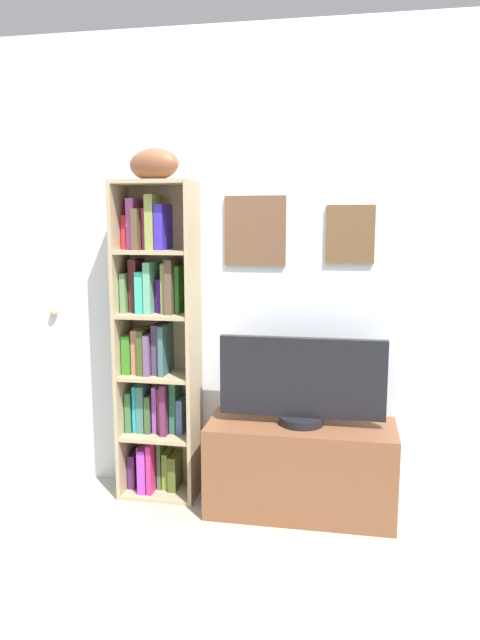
{
  "coord_description": "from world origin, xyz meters",
  "views": [
    {
      "loc": [
        0.34,
        -1.91,
        1.44
      ],
      "look_at": [
        -0.17,
        0.85,
        0.99
      ],
      "focal_mm": 32.98,
      "sensor_mm": 36.0,
      "label": 1
    }
  ],
  "objects_px": {
    "football": "(154,164)",
    "door": "(1,302)",
    "tv_stand": "(300,468)",
    "television": "(302,382)",
    "bookshelf": "(156,347)"
  },
  "relations": [
    {
      "from": "tv_stand",
      "to": "television",
      "type": "distance_m",
      "value": 0.45
    },
    {
      "from": "television",
      "to": "football",
      "type": "bearing_deg",
      "value": 175.02
    },
    {
      "from": "bookshelf",
      "to": "football",
      "type": "xyz_separation_m",
      "value": [
        0.02,
        -0.03,
        0.94
      ]
    },
    {
      "from": "bookshelf",
      "to": "television",
      "type": "distance_m",
      "value": 0.8
    },
    {
      "from": "football",
      "to": "door",
      "type": "relative_size",
      "value": 0.14
    },
    {
      "from": "bookshelf",
      "to": "football",
      "type": "bearing_deg",
      "value": -52.36
    },
    {
      "from": "television",
      "to": "door",
      "type": "xyz_separation_m",
      "value": [
        -1.71,
        0.17,
        0.33
      ]
    },
    {
      "from": "television",
      "to": "door",
      "type": "height_order",
      "value": "door"
    },
    {
      "from": "bookshelf",
      "to": "door",
      "type": "height_order",
      "value": "door"
    },
    {
      "from": "tv_stand",
      "to": "door",
      "type": "relative_size",
      "value": 0.46
    },
    {
      "from": "bookshelf",
      "to": "television",
      "type": "bearing_deg",
      "value": -6.98
    },
    {
      "from": "football",
      "to": "television",
      "type": "height_order",
      "value": "football"
    },
    {
      "from": "bookshelf",
      "to": "tv_stand",
      "type": "bearing_deg",
      "value": -7.06
    },
    {
      "from": "bookshelf",
      "to": "football",
      "type": "distance_m",
      "value": 0.94
    },
    {
      "from": "television",
      "to": "door",
      "type": "distance_m",
      "value": 1.76
    }
  ]
}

